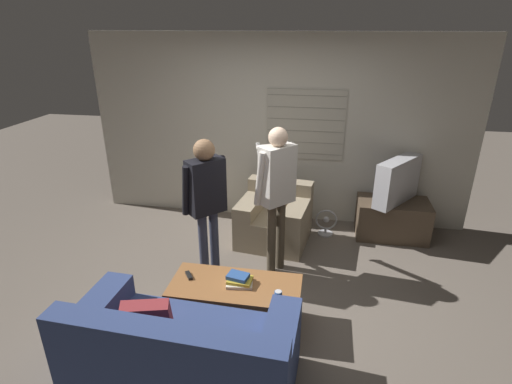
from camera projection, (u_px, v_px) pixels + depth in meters
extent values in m
plane|color=#665B51|center=(252.00, 300.00, 4.11)|extent=(16.00, 16.00, 0.00)
cube|color=#BCB7A8|center=(278.00, 131.00, 5.46)|extent=(5.20, 0.06, 2.55)
cube|color=#A8A393|center=(305.00, 125.00, 5.32)|extent=(1.04, 0.02, 0.94)
cube|color=gray|center=(304.00, 153.00, 5.46)|extent=(1.02, 0.00, 0.01)
cube|color=gray|center=(305.00, 142.00, 5.40)|extent=(1.02, 0.00, 0.01)
cube|color=gray|center=(305.00, 131.00, 5.34)|extent=(1.02, 0.00, 0.01)
cube|color=gray|center=(306.00, 120.00, 5.28)|extent=(1.02, 0.00, 0.01)
cube|color=gray|center=(306.00, 108.00, 5.22)|extent=(1.02, 0.00, 0.01)
cube|color=gray|center=(307.00, 96.00, 5.16)|extent=(1.02, 0.00, 0.01)
cube|color=navy|center=(185.00, 359.00, 3.11)|extent=(1.75, 0.91, 0.43)
cube|color=navy|center=(163.00, 350.00, 2.67)|extent=(1.72, 0.28, 0.37)
cube|color=navy|center=(94.00, 313.00, 3.14)|extent=(0.28, 0.85, 0.19)
cube|color=navy|center=(279.00, 343.00, 2.85)|extent=(0.28, 0.85, 0.19)
cube|color=#9E3338|center=(148.00, 318.00, 3.09)|extent=(0.40, 0.30, 0.37)
cube|color=gray|center=(274.00, 228.00, 5.16)|extent=(0.95, 0.91, 0.40)
cube|color=gray|center=(280.00, 192.00, 5.28)|extent=(0.87, 0.31, 0.35)
cube|color=gray|center=(298.00, 210.00, 4.96)|extent=(0.35, 0.83, 0.18)
cube|color=gray|center=(251.00, 204.00, 5.13)|extent=(0.35, 0.83, 0.18)
cube|color=brown|center=(235.00, 286.00, 3.66)|extent=(1.20, 0.54, 0.04)
cylinder|color=brown|center=(187.00, 284.00, 4.04)|extent=(0.04, 0.04, 0.39)
cylinder|color=brown|center=(297.00, 296.00, 3.86)|extent=(0.04, 0.04, 0.39)
cylinder|color=brown|center=(170.00, 314.00, 3.62)|extent=(0.04, 0.04, 0.39)
cylinder|color=brown|center=(293.00, 329.00, 3.44)|extent=(0.04, 0.04, 0.39)
cube|color=#4C3D2D|center=(392.00, 219.00, 5.27)|extent=(0.91, 0.53, 0.50)
cube|color=#B2B2B7|center=(398.00, 181.00, 5.06)|extent=(0.64, 0.77, 0.58)
cube|color=black|center=(390.00, 179.00, 5.13)|extent=(0.41, 0.57, 0.47)
cylinder|color=#33384C|center=(204.00, 245.00, 4.37)|extent=(0.10, 0.10, 0.78)
cylinder|color=#33384C|center=(214.00, 242.00, 4.44)|extent=(0.10, 0.10, 0.78)
cube|color=black|center=(206.00, 186.00, 4.14)|extent=(0.41, 0.41, 0.59)
sphere|color=#846042|center=(204.00, 150.00, 3.99)|extent=(0.22, 0.22, 0.22)
cylinder|color=black|center=(186.00, 191.00, 4.06)|extent=(0.16, 0.16, 0.56)
cylinder|color=black|center=(210.00, 158.00, 4.38)|extent=(0.45, 0.44, 0.21)
cube|color=black|center=(199.00, 158.00, 4.61)|extent=(0.07, 0.07, 0.13)
cylinder|color=#4C4233|center=(271.00, 239.00, 4.44)|extent=(0.10, 0.10, 0.85)
cylinder|color=#4C4233|center=(280.00, 235.00, 4.52)|extent=(0.10, 0.10, 0.85)
cube|color=beige|center=(277.00, 175.00, 4.19)|extent=(0.40, 0.41, 0.64)
sphere|color=beige|center=(278.00, 137.00, 4.03)|extent=(0.20, 0.20, 0.20)
cylinder|color=beige|center=(259.00, 179.00, 4.11)|extent=(0.17, 0.16, 0.61)
cylinder|color=beige|center=(275.00, 147.00, 4.44)|extent=(0.49, 0.45, 0.24)
cube|color=white|center=(258.00, 148.00, 4.68)|extent=(0.07, 0.07, 0.13)
cube|color=beige|center=(240.00, 283.00, 3.65)|extent=(0.26, 0.21, 0.03)
cube|color=gold|center=(240.00, 280.00, 3.64)|extent=(0.23, 0.17, 0.03)
cube|color=#284C89|center=(238.00, 276.00, 3.64)|extent=(0.21, 0.17, 0.04)
cylinder|color=#194C9E|center=(278.00, 298.00, 3.38)|extent=(0.07, 0.07, 0.12)
cylinder|color=silver|center=(278.00, 291.00, 3.35)|extent=(0.06, 0.06, 0.00)
cube|color=black|center=(189.00, 275.00, 3.76)|extent=(0.11, 0.13, 0.02)
cylinder|color=#A8A8AD|center=(325.00, 233.00, 5.40)|extent=(0.20, 0.20, 0.02)
cylinder|color=#A8A8AD|center=(325.00, 231.00, 5.39)|extent=(0.03, 0.03, 0.07)
torus|color=#A8A8AD|center=(326.00, 220.00, 5.32)|extent=(0.29, 0.02, 0.29)
sphere|color=#A8A8AD|center=(326.00, 220.00, 5.32)|extent=(0.08, 0.08, 0.08)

